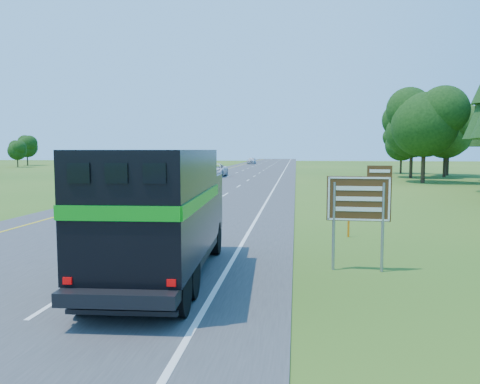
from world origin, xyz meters
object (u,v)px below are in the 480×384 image
(white_suv, at_px, (214,170))
(far_car, at_px, (251,161))
(horse_truck, at_px, (161,211))
(exit_sign, at_px, (360,203))

(white_suv, height_order, far_car, white_suv)
(horse_truck, height_order, far_car, horse_truck)
(horse_truck, relative_size, white_suv, 1.30)
(far_car, bearing_deg, exit_sign, -80.04)
(far_car, relative_size, exit_sign, 1.54)
(white_suv, height_order, exit_sign, exit_sign)
(exit_sign, bearing_deg, white_suv, 107.35)
(white_suv, xyz_separation_m, exit_sign, (13.03, -48.44, 1.16))
(far_car, bearing_deg, white_suv, -86.88)
(white_suv, xyz_separation_m, far_car, (-0.38, 57.47, -0.05))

